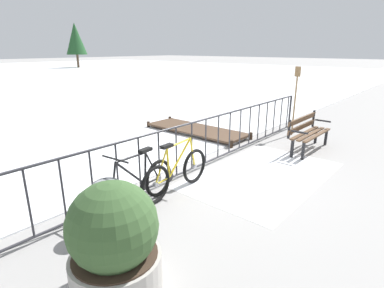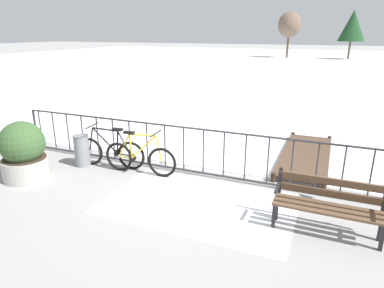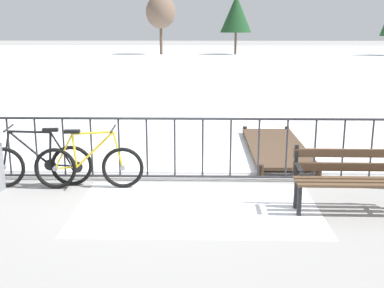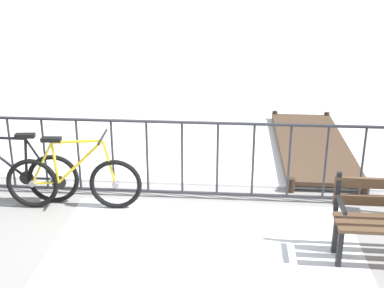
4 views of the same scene
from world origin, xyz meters
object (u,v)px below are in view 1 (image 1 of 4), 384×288
(bicycle_second, at_px, (176,173))
(oar_upright, at_px, (295,97))
(park_bench, at_px, (307,130))
(trash_bin, at_px, (108,206))
(planter_with_shrub, at_px, (114,243))
(bicycle_near_railing, at_px, (137,187))

(bicycle_second, relative_size, oar_upright, 0.86)
(park_bench, bearing_deg, trash_bin, 172.18)
(bicycle_second, relative_size, planter_with_shrub, 1.38)
(oar_upright, bearing_deg, bicycle_second, -179.77)
(park_bench, height_order, oar_upright, oar_upright)
(planter_with_shrub, distance_m, trash_bin, 1.23)
(bicycle_near_railing, xyz_separation_m, trash_bin, (-0.66, -0.17, 0.00))
(bicycle_near_railing, height_order, planter_with_shrub, planter_with_shrub)
(park_bench, distance_m, oar_upright, 1.56)
(bicycle_second, bearing_deg, bicycle_near_railing, 175.20)
(bicycle_second, relative_size, trash_bin, 2.34)
(bicycle_near_railing, relative_size, oar_upright, 0.86)
(trash_bin, bearing_deg, oar_upright, 1.10)
(planter_with_shrub, bearing_deg, bicycle_near_railing, 43.55)
(bicycle_near_railing, relative_size, planter_with_shrub, 1.37)
(bicycle_second, bearing_deg, oar_upright, 0.23)
(planter_with_shrub, bearing_deg, bicycle_second, 28.61)
(bicycle_second, xyz_separation_m, planter_with_shrub, (-2.10, -1.15, 0.22))
(bicycle_second, height_order, park_bench, bicycle_second)
(oar_upright, bearing_deg, planter_with_shrub, -170.66)
(planter_with_shrub, bearing_deg, trash_bin, 59.16)
(park_bench, height_order, trash_bin, park_bench)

